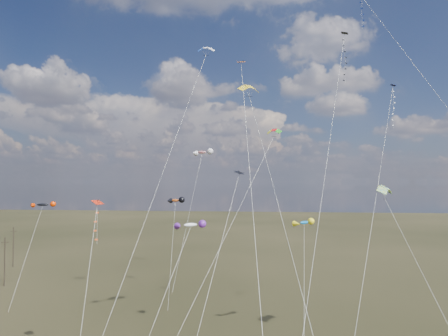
# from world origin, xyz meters

# --- Properties ---
(utility_pole_near) EXTENTS (1.40, 0.20, 8.00)m
(utility_pole_near) POSITION_xyz_m (-38.00, 30.00, 4.09)
(utility_pole_near) COLOR black
(utility_pole_near) RESTS_ON ground
(utility_pole_far) EXTENTS (1.40, 0.20, 8.00)m
(utility_pole_far) POSITION_xyz_m (-46.00, 44.00, 4.09)
(utility_pole_far) COLOR black
(utility_pole_far) RESTS_ON ground
(diamond_black_high) EXTENTS (9.29, 27.33, 35.58)m
(diamond_black_high) POSITION_xyz_m (14.35, 15.52, 30.35)
(diamond_black_high) COLOR black
(diamond_black_high) RESTS_ON ground
(diamond_navy_tall) EXTENTS (10.79, 32.64, 40.26)m
(diamond_navy_tall) POSITION_xyz_m (18.22, 14.26, 34.15)
(diamond_navy_tall) COLOR #0B0954
(diamond_navy_tall) RESTS_ON ground
(diamond_black_mid) EXTENTS (4.15, 16.10, 18.44)m
(diamond_black_mid) POSITION_xyz_m (1.54, 6.46, 13.40)
(diamond_black_mid) COLOR black
(diamond_black_mid) RESTS_ON ground
(diamond_red_low) EXTENTS (2.48, 9.16, 15.54)m
(diamond_red_low) POSITION_xyz_m (-10.13, 2.99, 12.84)
(diamond_red_low) COLOR red
(diamond_red_low) RESTS_ON ground
(diamond_navy_right) EXTENTS (11.38, 24.03, 29.76)m
(diamond_navy_right) POSITION_xyz_m (20.79, 18.99, 25.18)
(diamond_navy_right) COLOR #070C46
(diamond_navy_right) RESTS_ON ground
(diamond_orange_center) EXTENTS (3.89, 24.60, 29.77)m
(diamond_orange_center) POSITION_xyz_m (3.91, 0.72, 20.13)
(diamond_orange_center) COLOR #E66300
(diamond_orange_center) RESTS_ON ground
(parafoil_yellow) EXTENTS (8.20, 19.27, 28.35)m
(parafoil_yellow) POSITION_xyz_m (3.56, 11.33, 27.59)
(parafoil_yellow) COLOR gold
(parafoil_yellow) RESTS_ON ground
(parafoil_blue_white) EXTENTS (7.71, 22.39, 35.38)m
(parafoil_blue_white) POSITION_xyz_m (-2.55, 18.75, 34.52)
(parafoil_blue_white) COLOR #1642AD
(parafoil_blue_white) RESTS_ON ground
(parafoil_striped) EXTENTS (4.86, 16.02, 17.33)m
(parafoil_striped) POSITION_xyz_m (17.57, 10.64, 16.62)
(parafoil_striped) COLOR #E6E409
(parafoil_striped) RESTS_ON ground
(parafoil_tricolor) EXTENTS (11.63, 19.41, 24.48)m
(parafoil_tricolor) POSITION_xyz_m (6.24, 19.55, 23.73)
(parafoil_tricolor) COLOR #F6F61A
(parafoil_tricolor) RESTS_ON ground
(novelty_black_orange) EXTENTS (3.47, 10.13, 14.16)m
(novelty_black_orange) POSITION_xyz_m (-29.28, 26.31, 13.66)
(novelty_black_orange) COLOR black
(novelty_black_orange) RESTS_ON ground
(novelty_orange_black) EXTENTS (3.14, 12.12, 14.82)m
(novelty_orange_black) POSITION_xyz_m (-9.43, 31.31, 14.19)
(novelty_orange_black) COLOR #BF4E18
(novelty_orange_black) RESTS_ON ground
(novelty_white_purple) EXTENTS (5.14, 8.93, 13.77)m
(novelty_white_purple) POSITION_xyz_m (-1.36, 2.98, 13.33)
(novelty_white_purple) COLOR white
(novelty_white_purple) RESTS_ON ground
(novelty_redwhite_stripe) EXTENTS (4.16, 17.03, 23.69)m
(novelty_redwhite_stripe) POSITION_xyz_m (-7.23, 44.28, 22.96)
(novelty_redwhite_stripe) COLOR red
(novelty_redwhite_stripe) RESTS_ON ground
(novelty_blue_yellow) EXTENTS (2.42, 12.18, 13.10)m
(novelty_blue_yellow) POSITION_xyz_m (9.58, 13.61, 12.60)
(novelty_blue_yellow) COLOR #0C70BE
(novelty_blue_yellow) RESTS_ON ground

